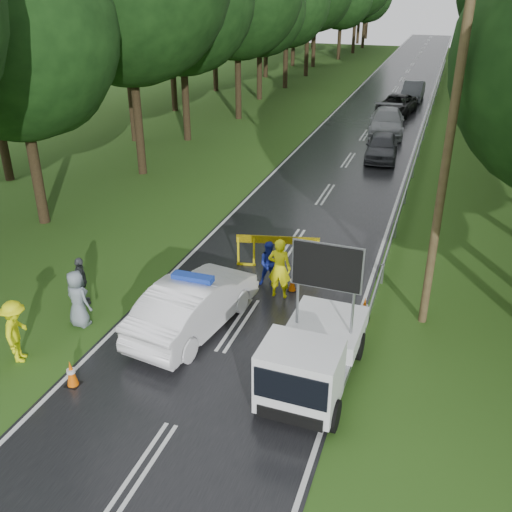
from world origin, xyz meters
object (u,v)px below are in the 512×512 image
at_px(police_sedan, 194,304).
at_px(officer, 279,268).
at_px(civilian, 270,264).
at_px(queue_car_second, 387,122).
at_px(queue_car_first, 382,146).
at_px(barrier, 278,244).
at_px(queue_car_third, 397,105).
at_px(work_truck, 312,357).
at_px(queue_car_fourth, 413,91).

relative_size(police_sedan, officer, 2.49).
bearing_deg(civilian, queue_car_second, 67.22).
bearing_deg(queue_car_first, officer, -97.48).
height_order(barrier, officer, officer).
relative_size(civilian, queue_car_third, 0.31).
bearing_deg(queue_car_third, civilian, -85.15).
bearing_deg(police_sedan, barrier, -95.55).
bearing_deg(queue_car_second, work_truck, -92.43).
bearing_deg(civilian, police_sedan, -131.80).
bearing_deg(police_sedan, queue_car_first, -89.68).
height_order(police_sedan, queue_car_first, police_sedan).
bearing_deg(queue_car_first, queue_car_second, 90.56).
xyz_separation_m(civilian, queue_car_second, (1.08, 22.21, 0.01)).
xyz_separation_m(queue_car_second, queue_car_fourth, (0.66, 12.34, -0.03)).
distance_m(queue_car_second, queue_car_third, 6.34).
xyz_separation_m(queue_car_first, queue_car_second, (-0.48, 6.00, 0.06)).
bearing_deg(officer, civilian, -54.11).
distance_m(work_truck, queue_car_first, 21.04).
relative_size(work_truck, queue_car_second, 0.81).
xyz_separation_m(officer, queue_car_fourth, (1.22, 35.22, -0.27)).
height_order(queue_car_second, queue_car_third, queue_car_second).
relative_size(work_truck, queue_car_third, 0.87).
xyz_separation_m(barrier, queue_car_second, (1.22, 20.88, -0.12)).
distance_m(work_truck, queue_car_third, 33.39).
bearing_deg(officer, police_sedan, 52.78).
bearing_deg(queue_car_fourth, civilian, -91.98).
xyz_separation_m(police_sedan, queue_car_fourth, (3.04, 37.79, -0.05)).
relative_size(officer, queue_car_fourth, 0.45).
relative_size(queue_car_first, queue_car_third, 0.84).
height_order(work_truck, officer, work_truck).
bearing_deg(queue_car_third, queue_car_first, -80.66).
height_order(barrier, queue_car_fourth, queue_car_fourth).
relative_size(civilian, queue_car_second, 0.29).
bearing_deg(civilian, queue_car_third, 67.93).
bearing_deg(barrier, officer, -84.75).
bearing_deg(barrier, queue_car_third, 74.59).
height_order(civilian, queue_car_first, civilian).
height_order(work_truck, civilian, work_truck).
bearing_deg(queue_car_first, work_truck, -91.17).
bearing_deg(queue_car_second, police_sedan, -100.95).
height_order(police_sedan, queue_car_second, police_sedan).
relative_size(officer, queue_car_first, 0.48).
xyz_separation_m(officer, civilian, (-0.52, 0.67, -0.24)).
bearing_deg(queue_car_first, police_sedan, -102.31).
relative_size(queue_car_second, queue_car_fourth, 1.18).
height_order(civilian, queue_car_second, queue_car_second).
height_order(barrier, queue_car_second, queue_car_second).
distance_m(work_truck, queue_car_fourth, 39.36).
height_order(police_sedan, queue_car_fourth, police_sedan).
bearing_deg(barrier, civilian, -97.04).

